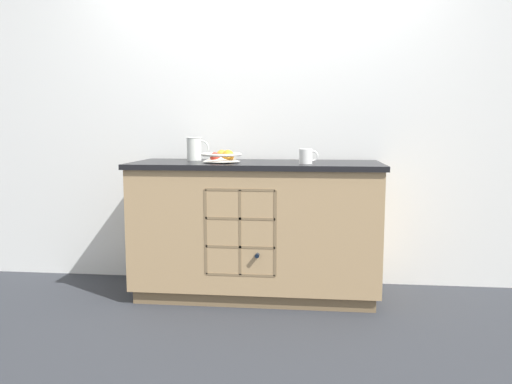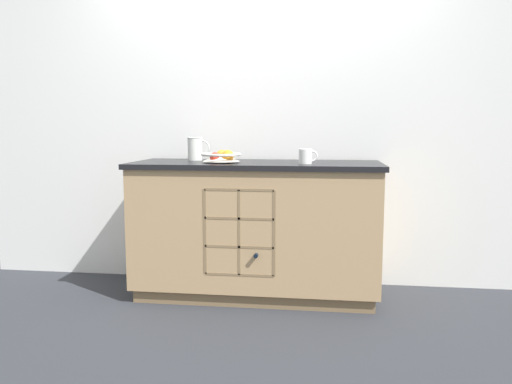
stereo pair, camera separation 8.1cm
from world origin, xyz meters
TOP-DOWN VIEW (x-y plane):
  - ground_plane at (0.00, 0.00)m, footprint 14.00×14.00m
  - back_wall at (0.00, 0.38)m, footprint 4.40×0.06m
  - kitchen_island at (-0.00, -0.00)m, footprint 1.70×0.67m
  - fruit_bowl at (-0.22, -0.09)m, footprint 0.27×0.27m
  - white_pitcher at (-0.46, 0.15)m, footprint 0.17×0.11m
  - ceramic_mug at (0.34, -0.11)m, footprint 0.13×0.09m

SIDE VIEW (x-z plane):
  - ground_plane at x=0.00m, z-range 0.00..0.00m
  - kitchen_island at x=0.00m, z-range 0.01..0.94m
  - fruit_bowl at x=-0.22m, z-range 0.94..1.02m
  - ceramic_mug at x=0.34m, z-range 0.94..1.03m
  - white_pitcher at x=-0.46m, z-range 0.94..1.11m
  - back_wall at x=0.00m, z-range 0.00..2.55m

